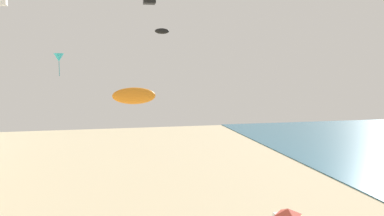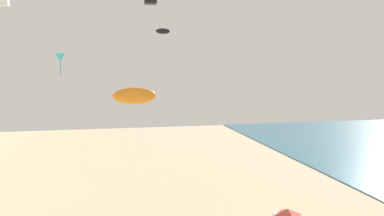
% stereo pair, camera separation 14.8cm
% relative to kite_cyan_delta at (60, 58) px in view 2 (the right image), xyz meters
% --- Properties ---
extents(kite_cyan_delta, '(0.87, 0.87, 1.97)m').
position_rel_kite_cyan_delta_xyz_m(kite_cyan_delta, '(0.00, 0.00, 0.00)').
color(kite_cyan_delta, '#2DB7CC').
extents(kite_orange_parafoil, '(2.78, 0.77, 1.08)m').
position_rel_kite_cyan_delta_xyz_m(kite_orange_parafoil, '(5.78, -10.47, -2.75)').
color(kite_orange_parafoil, orange).
extents(kite_black_parafoil_2, '(1.29, 0.36, 0.50)m').
position_rel_kite_cyan_delta_xyz_m(kite_black_parafoil_2, '(8.94, -1.04, 2.37)').
color(kite_black_parafoil_2, black).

